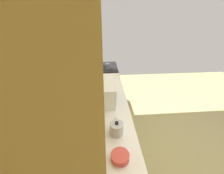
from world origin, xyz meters
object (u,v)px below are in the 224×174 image
Objects in this scene: microwave at (102,91)px; bowl at (120,156)px; kettle at (117,128)px; oven_range at (103,85)px.

microwave is 0.93m from bowl.
bowl is 0.29m from kettle.
oven_range is 2.16m from bowl.
microwave is 0.64m from kettle.
oven_range is at bearing -1.18° from microwave.
kettle is at bearing 0.00° from bowl.
bowl is (-0.91, -0.14, -0.11)m from microwave.
microwave is at bearing 12.60° from kettle.
kettle reaches higher than bowl.
oven_range is at bearing 3.07° from bowl.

